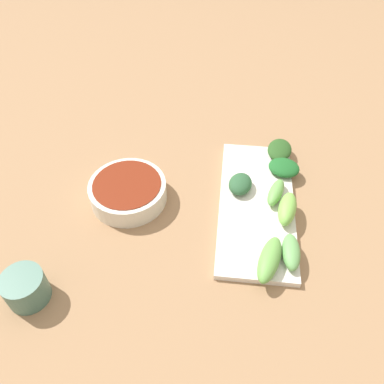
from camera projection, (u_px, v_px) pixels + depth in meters
The scene contains 11 objects.
tabletop at pixel (183, 214), 0.72m from camera, with size 2.10×2.10×0.02m, color #97714E.
sauce_bowl at pixel (128, 191), 0.71m from camera, with size 0.14×0.14×0.04m.
serving_plate at pixel (256, 205), 0.71m from camera, with size 0.13×0.32×0.01m, color silver.
broccoli_leafy_0 at pixel (240, 184), 0.72m from camera, with size 0.04×0.05×0.02m, color #2A5633.
broccoli_leafy_1 at pixel (280, 150), 0.79m from camera, with size 0.05×0.07×0.02m, color #274E1E.
broccoli_stalk_2 at pixel (276, 192), 0.71m from camera, with size 0.02×0.07×0.02m, color #67A74F.
broccoli_stalk_3 at pixel (287, 207), 0.68m from camera, with size 0.03×0.07×0.03m, color #79BB4C.
broccoli_stalk_4 at pixel (269, 260), 0.61m from camera, with size 0.03×0.09×0.03m, color #64A248.
broccoli_leafy_5 at pixel (284, 168), 0.76m from camera, with size 0.06×0.05×0.02m, color #1C5D25.
broccoli_stalk_6 at pixel (291, 252), 0.62m from camera, with size 0.03×0.07×0.02m, color #63A157.
tea_cup at pixel (25, 288), 0.58m from camera, with size 0.06×0.06×0.05m, color #4A7062.
Camera 1 is at (0.07, -0.45, 0.57)m, focal length 36.54 mm.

